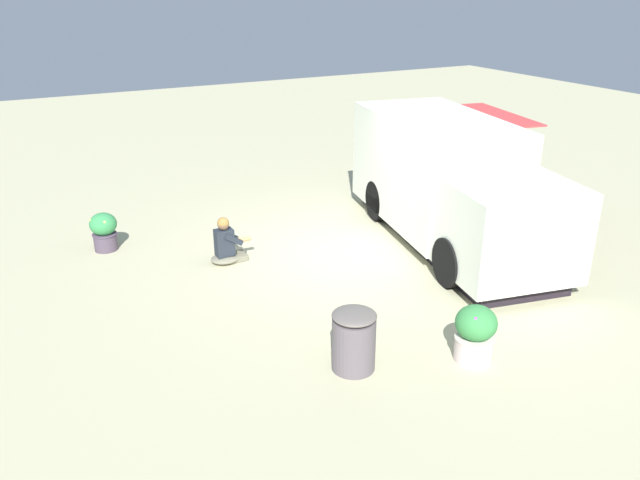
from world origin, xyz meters
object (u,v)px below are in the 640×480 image
(person_customer, at_px, (226,245))
(food_truck, at_px, (450,186))
(planter_flowering_far, at_px, (475,333))
(trash_bin, at_px, (354,340))
(planter_flowering_near, at_px, (104,230))

(person_customer, bearing_deg, food_truck, -102.81)
(food_truck, height_order, person_customer, food_truck)
(person_customer, relative_size, planter_flowering_far, 1.08)
(food_truck, bearing_deg, person_customer, 77.19)
(trash_bin, bearing_deg, person_customer, 4.20)
(food_truck, relative_size, person_customer, 6.81)
(person_customer, bearing_deg, planter_flowering_far, -158.26)
(trash_bin, bearing_deg, food_truck, -52.37)
(planter_flowering_near, relative_size, trash_bin, 0.87)
(person_customer, height_order, planter_flowering_near, person_customer)
(person_customer, xyz_separation_m, trash_bin, (-3.88, -0.29, 0.10))
(food_truck, height_order, planter_flowering_near, food_truck)
(person_customer, bearing_deg, trash_bin, -175.80)
(planter_flowering_near, bearing_deg, trash_bin, -159.08)
(planter_flowering_far, bearing_deg, person_customer, 21.74)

